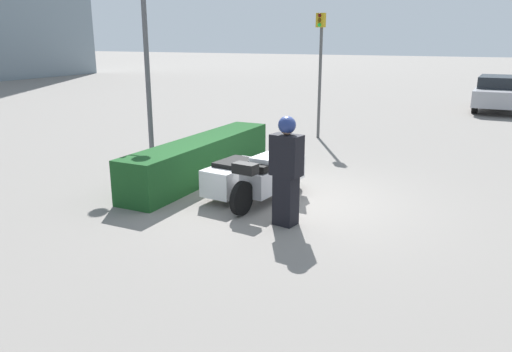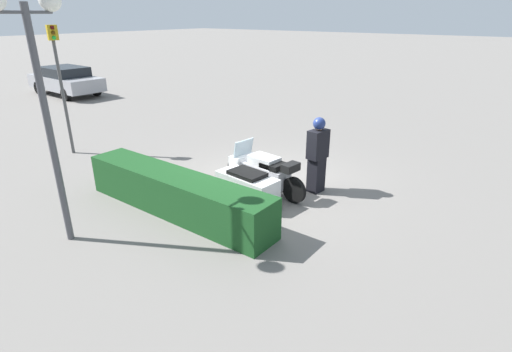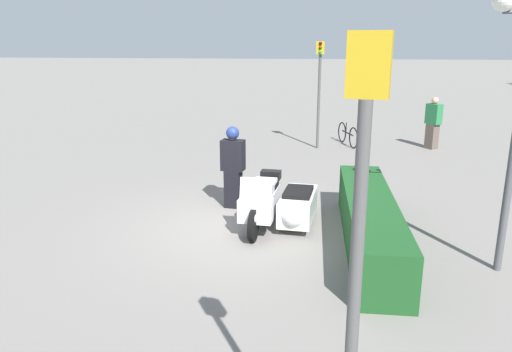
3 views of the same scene
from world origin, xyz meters
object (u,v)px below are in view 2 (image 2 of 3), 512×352
(police_motorcycle, at_px, (252,177))
(twin_lamp_post, at_px, (35,59))
(traffic_light_near, at_px, (59,73))
(officer_rider, at_px, (317,153))
(parked_car_background, at_px, (66,80))
(hedge_bush_curbside, at_px, (176,194))

(police_motorcycle, xyz_separation_m, twin_lamp_post, (1.55, 3.61, 2.82))
(twin_lamp_post, bearing_deg, traffic_light_near, -30.38)
(twin_lamp_post, height_order, traffic_light_near, twin_lamp_post)
(police_motorcycle, bearing_deg, officer_rider, -127.43)
(twin_lamp_post, distance_m, parked_car_background, 15.85)
(police_motorcycle, xyz_separation_m, traffic_light_near, (6.20, 0.89, 1.93))
(parked_car_background, bearing_deg, officer_rider, 171.40)
(twin_lamp_post, xyz_separation_m, parked_car_background, (13.68, -7.59, -2.51))
(officer_rider, bearing_deg, twin_lamp_post, -109.89)
(officer_rider, height_order, twin_lamp_post, twin_lamp_post)
(police_motorcycle, relative_size, traffic_light_near, 0.66)
(police_motorcycle, height_order, parked_car_background, parked_car_background)
(officer_rider, height_order, hedge_bush_curbside, officer_rider)
(officer_rider, height_order, parked_car_background, officer_rider)
(police_motorcycle, distance_m, parked_car_background, 15.75)
(police_motorcycle, bearing_deg, traffic_light_near, 14.18)
(officer_rider, relative_size, twin_lamp_post, 0.42)
(police_motorcycle, distance_m, hedge_bush_curbside, 1.81)
(officer_rider, distance_m, parked_car_background, 16.53)
(hedge_bush_curbside, bearing_deg, parked_car_background, -21.24)
(twin_lamp_post, distance_m, traffic_light_near, 5.46)
(traffic_light_near, bearing_deg, officer_rider, 27.67)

